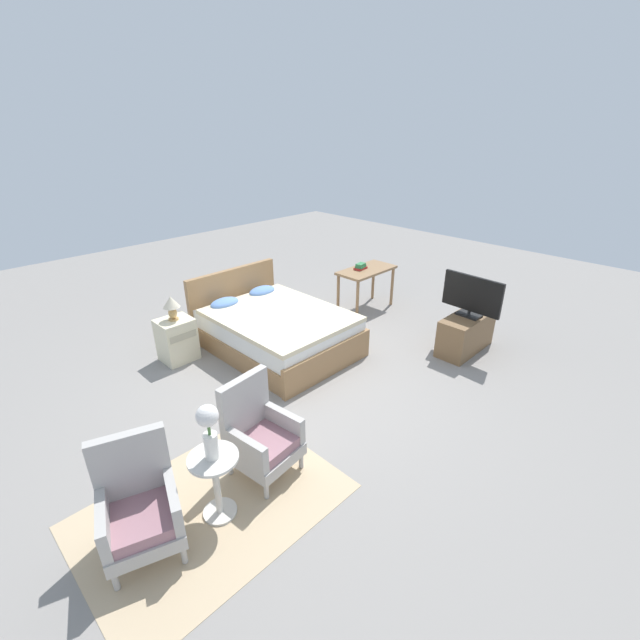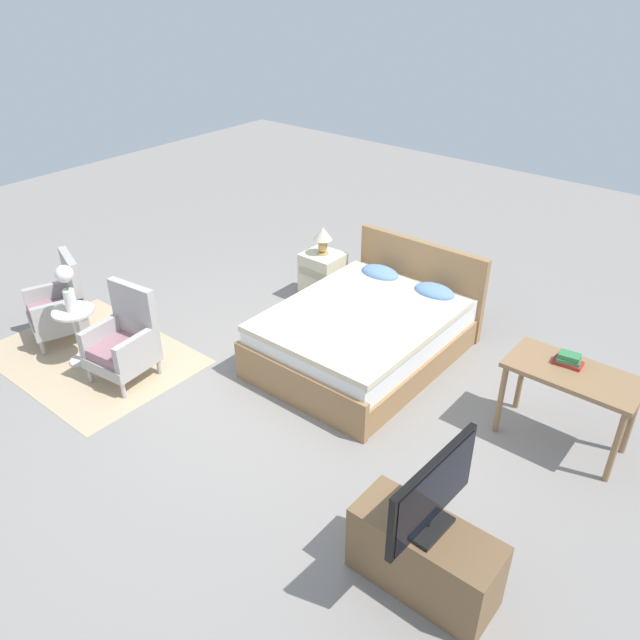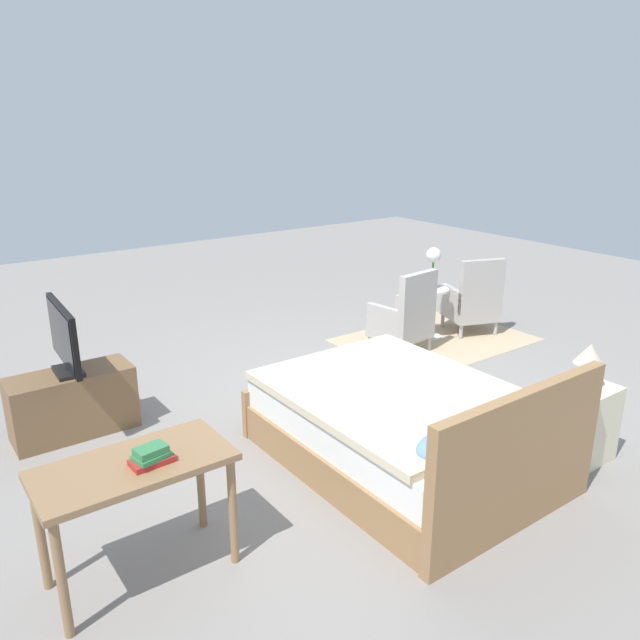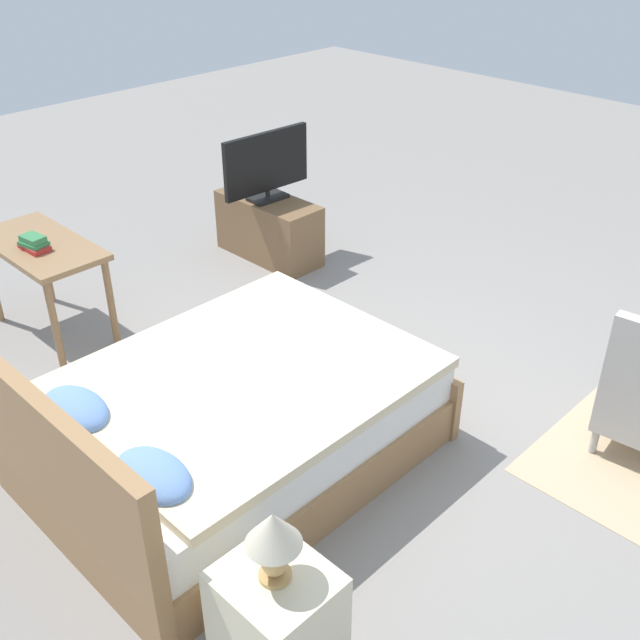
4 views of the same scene
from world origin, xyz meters
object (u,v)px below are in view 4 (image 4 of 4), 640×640
nightstand (278,626)px  vanity_desk (42,257)px  bed (229,423)px  book_stack (34,243)px  tv_flatscreen (266,165)px  tv_stand (269,228)px  table_lamp (273,537)px

nightstand → vanity_desk: size_ratio=0.57×
bed → vanity_desk: bed is taller
bed → book_stack: bed is taller
tv_flatscreen → book_stack: bearing=87.6°
nightstand → tv_stand: size_ratio=0.61×
nightstand → table_lamp: table_lamp is taller
table_lamp → book_stack: (3.07, -0.63, -0.04)m
tv_stand → vanity_desk: size_ratio=0.92×
table_lamp → vanity_desk: table_lamp is taller
bed → tv_flatscreen: tv_flatscreen is taller
nightstand → vanity_desk: 3.24m
tv_stand → bed: bearing=133.3°
vanity_desk → book_stack: book_stack is taller
table_lamp → vanity_desk: bearing=-12.6°
bed → vanity_desk: bearing=-0.5°
book_stack → bed: bearing=-178.5°
table_lamp → vanity_desk: 3.23m
nightstand → tv_flatscreen: size_ratio=0.70×
table_lamp → vanity_desk: (3.15, -0.70, -0.19)m
bed → table_lamp: size_ratio=6.40×
tv_stand → book_stack: (0.09, 2.01, 0.50)m
nightstand → tv_stand: bearing=-41.6°
tv_flatscreen → book_stack: tv_flatscreen is taller
bed → tv_flatscreen: (1.85, -1.96, 0.53)m
tv_flatscreen → vanity_desk: (0.16, 1.94, -0.21)m
nightstand → tv_flatscreen: bearing=-41.5°
tv_stand → book_stack: 2.08m
vanity_desk → bed: bearing=179.5°
vanity_desk → table_lamp: bearing=167.4°
tv_stand → vanity_desk: (0.17, 1.94, 0.35)m
nightstand → tv_stand: (2.98, -2.65, -0.03)m
table_lamp → tv_stand: size_ratio=0.34×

